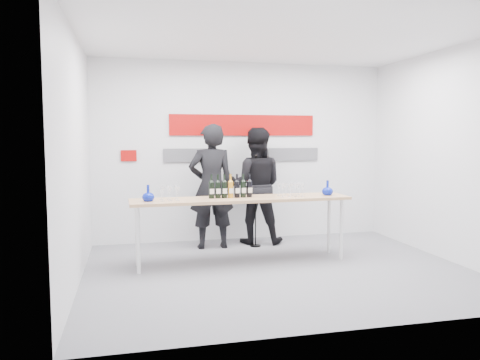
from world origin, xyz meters
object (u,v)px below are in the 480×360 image
at_px(tasting_table, 242,203).
at_px(presenter_left, 211,187).
at_px(presenter_right, 255,186).
at_px(mic_stand, 256,219).

height_order(tasting_table, presenter_left, presenter_left).
bearing_deg(presenter_right, presenter_left, 30.68).
height_order(presenter_left, mic_stand, presenter_left).
bearing_deg(mic_stand, tasting_table, -100.56).
bearing_deg(presenter_left, mic_stand, 174.83).
height_order(presenter_left, presenter_right, presenter_left).
xyz_separation_m(tasting_table, presenter_left, (-0.26, 0.95, 0.13)).
bearing_deg(presenter_right, tasting_table, 82.54).
bearing_deg(mic_stand, presenter_right, 91.68).
xyz_separation_m(presenter_right, mic_stand, (-0.07, -0.26, -0.50)).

